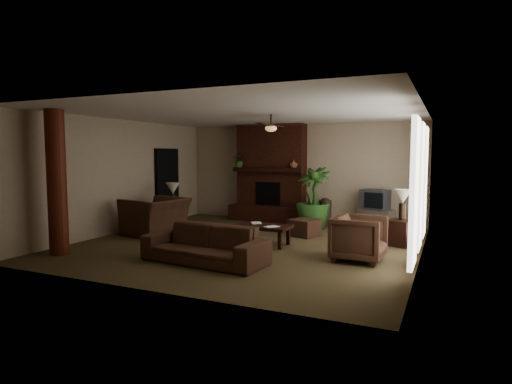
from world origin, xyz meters
The scene contains 23 objects.
room_shell centered at (0.00, 0.00, 1.40)m, with size 7.00×7.00×7.00m.
fireplace centered at (-0.80, 3.22, 1.16)m, with size 2.40×0.70×2.80m.
windows centered at (3.45, 0.20, 1.35)m, with size 0.08×3.65×2.35m.
log_column centered at (-2.95, -2.40, 1.40)m, with size 0.36×0.36×2.80m, color maroon.
doorway centered at (-3.44, 1.80, 1.05)m, with size 0.10×1.00×2.10m, color black.
ceiling_fan centered at (0.40, 0.30, 2.53)m, with size 1.35×1.35×0.37m.
sofa centered at (-0.02, -1.79, 0.45)m, with size 2.28×0.67×0.89m, color #432A1C.
armchair_left centered at (-2.52, 0.06, 0.59)m, with size 1.36×0.88×1.18m, color #432A1C.
armchair_right centered at (2.48, -0.52, 0.46)m, with size 0.89×0.83×0.91m, color #432A1C.
coffee_table centered at (0.32, 0.01, 0.37)m, with size 1.20×0.70×0.43m.
ottoman centered at (0.84, 1.35, 0.20)m, with size 0.60×0.60×0.40m, color #432A1C.
tv_stand centered at (2.22, 3.15, 0.25)m, with size 0.85×0.50×0.50m, color silver.
tv centered at (2.19, 3.14, 0.76)m, with size 0.78×0.71×0.52m.
floor_vase centered at (0.91, 2.93, 0.43)m, with size 0.34×0.34×0.77m.
floor_plant centered at (0.70, 2.50, 0.45)m, with size 0.90×1.61×0.90m, color #2F5622.
side_table_left centered at (-2.68, 0.97, 0.28)m, with size 0.50×0.50×0.55m, color black.
lamp_left centered at (-2.64, 0.95, 1.00)m, with size 0.41×0.41×0.65m.
side_table_right centered at (3.03, 1.18, 0.28)m, with size 0.50×0.50×0.55m, color black.
lamp_right centered at (3.05, 1.23, 1.00)m, with size 0.46×0.46×0.65m.
mantel_plant centered at (-1.68, 2.94, 1.72)m, with size 0.38×0.42×0.33m, color #2F5622.
mantel_vase centered at (-0.01, 2.96, 1.67)m, with size 0.22×0.23×0.22m, color brown.
book_a centered at (0.04, 0.07, 0.57)m, with size 0.22×0.03×0.29m, color #999999.
book_b centered at (0.52, -0.12, 0.58)m, with size 0.21×0.02×0.29m, color #999999.
Camera 1 is at (3.95, -8.31, 1.95)m, focal length 30.05 mm.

